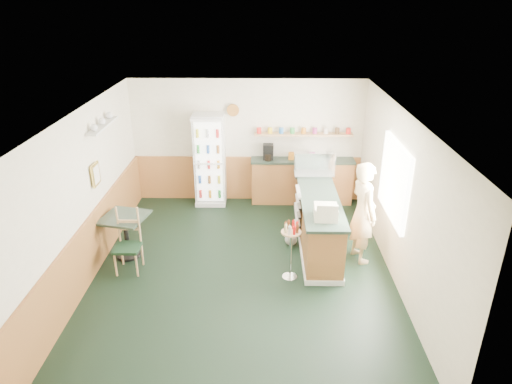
{
  "coord_description": "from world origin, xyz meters",
  "views": [
    {
      "loc": [
        0.35,
        -6.52,
        4.36
      ],
      "look_at": [
        0.23,
        0.6,
        1.2
      ],
      "focal_mm": 32.0,
      "sensor_mm": 36.0,
      "label": 1
    }
  ],
  "objects_px": {
    "condiment_stand": "(291,242)",
    "cafe_chair": "(128,238)",
    "drinks_fridge": "(210,160)",
    "display_case": "(314,165)",
    "cafe_table": "(126,228)",
    "shopkeeper": "(363,212)",
    "cash_register": "(326,212)"
  },
  "relations": [
    {
      "from": "shopkeeper",
      "to": "cafe_chair",
      "type": "relative_size",
      "value": 1.64
    },
    {
      "from": "drinks_fridge",
      "to": "cafe_chair",
      "type": "height_order",
      "value": "drinks_fridge"
    },
    {
      "from": "cash_register",
      "to": "cafe_chair",
      "type": "relative_size",
      "value": 0.35
    },
    {
      "from": "drinks_fridge",
      "to": "cash_register",
      "type": "distance_m",
      "value": 3.48
    },
    {
      "from": "cash_register",
      "to": "cafe_chair",
      "type": "height_order",
      "value": "cash_register"
    },
    {
      "from": "shopkeeper",
      "to": "condiment_stand",
      "type": "height_order",
      "value": "shopkeeper"
    },
    {
      "from": "display_case",
      "to": "cafe_chair",
      "type": "distance_m",
      "value": 3.76
    },
    {
      "from": "drinks_fridge",
      "to": "cash_register",
      "type": "relative_size",
      "value": 5.21
    },
    {
      "from": "drinks_fridge",
      "to": "cafe_table",
      "type": "relative_size",
      "value": 2.33
    },
    {
      "from": "display_case",
      "to": "cash_register",
      "type": "xyz_separation_m",
      "value": [
        -0.0,
        -1.85,
        -0.11
      ]
    },
    {
      "from": "display_case",
      "to": "cafe_table",
      "type": "distance_m",
      "value": 3.74
    },
    {
      "from": "cafe_table",
      "to": "cash_register",
      "type": "bearing_deg",
      "value": -7.17
    },
    {
      "from": "drinks_fridge",
      "to": "condiment_stand",
      "type": "xyz_separation_m",
      "value": [
        1.61,
        -2.91,
        -0.33
      ]
    },
    {
      "from": "cash_register",
      "to": "condiment_stand",
      "type": "distance_m",
      "value": 0.73
    },
    {
      "from": "cash_register",
      "to": "display_case",
      "type": "bearing_deg",
      "value": 93.01
    },
    {
      "from": "drinks_fridge",
      "to": "shopkeeper",
      "type": "xyz_separation_m",
      "value": [
        2.86,
        -2.29,
        -0.1
      ]
    },
    {
      "from": "shopkeeper",
      "to": "drinks_fridge",
      "type": "bearing_deg",
      "value": 34.52
    },
    {
      "from": "drinks_fridge",
      "to": "condiment_stand",
      "type": "distance_m",
      "value": 3.34
    },
    {
      "from": "cafe_chair",
      "to": "cash_register",
      "type": "bearing_deg",
      "value": -0.33
    },
    {
      "from": "cash_register",
      "to": "condiment_stand",
      "type": "height_order",
      "value": "cash_register"
    },
    {
      "from": "display_case",
      "to": "cash_register",
      "type": "relative_size",
      "value": 2.02
    },
    {
      "from": "condiment_stand",
      "to": "cash_register",
      "type": "bearing_deg",
      "value": 18.75
    },
    {
      "from": "drinks_fridge",
      "to": "display_case",
      "type": "bearing_deg",
      "value": -22.16
    },
    {
      "from": "condiment_stand",
      "to": "cafe_chair",
      "type": "distance_m",
      "value": 2.71
    },
    {
      "from": "cash_register",
      "to": "condiment_stand",
      "type": "bearing_deg",
      "value": -158.24
    },
    {
      "from": "display_case",
      "to": "cash_register",
      "type": "bearing_deg",
      "value": -90.0
    },
    {
      "from": "cafe_chair",
      "to": "drinks_fridge",
      "type": "bearing_deg",
      "value": 68.51
    },
    {
      "from": "drinks_fridge",
      "to": "cash_register",
      "type": "bearing_deg",
      "value": -51.59
    },
    {
      "from": "cafe_table",
      "to": "drinks_fridge",
      "type": "bearing_deg",
      "value": 61.64
    },
    {
      "from": "display_case",
      "to": "condiment_stand",
      "type": "distance_m",
      "value": 2.18
    },
    {
      "from": "display_case",
      "to": "cafe_chair",
      "type": "relative_size",
      "value": 0.71
    },
    {
      "from": "cash_register",
      "to": "condiment_stand",
      "type": "relative_size",
      "value": 0.38
    }
  ]
}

